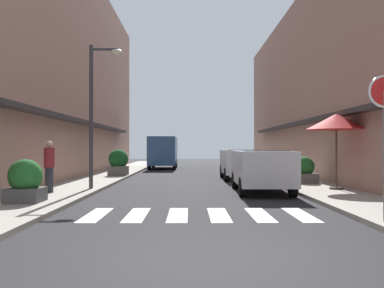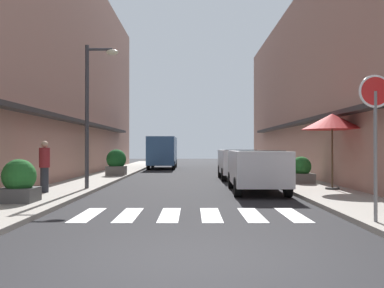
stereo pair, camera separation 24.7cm
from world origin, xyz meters
name	(u,v)px [view 2 (the right image)]	position (x,y,z in m)	size (l,w,h in m)	color
ground_plane	(193,181)	(0.00, 14.75, 0.00)	(81.10, 81.10, 0.00)	#232326
sidewalk_left	(99,179)	(-4.48, 14.75, 0.06)	(2.25, 51.61, 0.12)	#9E998E
sidewalk_right	(288,179)	(4.48, 14.75, 0.06)	(2.25, 51.61, 0.12)	#9E998E
building_row_left	(30,63)	(-8.11, 15.59, 5.74)	(5.50, 35.18, 11.49)	#A87A6B
building_row_right	(357,81)	(8.11, 15.59, 4.84)	(5.50, 35.18, 9.68)	#A87A6B
crosswalk	(192,215)	(0.00, 4.26, 0.01)	(5.20, 2.20, 0.01)	silver
parked_car_near	(259,166)	(2.31, 9.34, 0.92)	(1.89, 4.50, 1.47)	silver
parked_car_mid	(240,161)	(2.31, 15.48, 0.92)	(1.82, 4.09, 1.47)	silver
delivery_van	(165,150)	(-2.16, 26.55, 1.41)	(2.02, 5.40, 2.37)	#33598C
round_street_sign	(378,109)	(3.63, 2.68, 2.33)	(0.65, 0.07, 2.88)	slate
street_lamp	(95,100)	(-3.51, 9.63, 3.26)	(1.19, 0.28, 5.10)	#38383D
cafe_umbrella	(334,122)	(4.92, 9.28, 2.46)	(2.10, 2.10, 2.63)	#262626
planter_corner	(21,182)	(-4.58, 5.76, 0.66)	(0.91, 0.91, 1.14)	#4C4C4C
planter_midblock	(303,171)	(4.53, 12.01, 0.60)	(0.96, 0.96, 1.08)	slate
planter_far	(118,163)	(-3.92, 16.87, 0.79)	(1.03, 1.03, 1.36)	slate
pedestrian_walking_near	(47,165)	(-4.73, 8.20, 0.99)	(0.34, 0.34, 1.66)	#282B33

